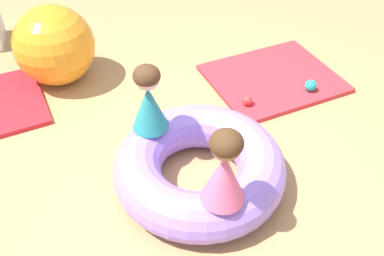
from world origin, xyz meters
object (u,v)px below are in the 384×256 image
at_px(inflatable_cushion, 200,167).
at_px(child_in_teal, 149,99).
at_px(child_in_pink, 225,168).
at_px(play_ball_red, 247,101).
at_px(play_ball_teal, 311,86).
at_px(exercise_ball_large, 54,45).

relative_size(inflatable_cushion, child_in_teal, 2.37).
relative_size(child_in_teal, child_in_pink, 0.97).
bearing_deg(play_ball_red, child_in_pink, -117.98).
distance_m(play_ball_teal, play_ball_red, 0.61).
bearing_deg(exercise_ball_large, inflatable_cushion, -60.23).
bearing_deg(play_ball_red, play_ball_teal, 4.67).
bearing_deg(exercise_ball_large, child_in_pink, -65.14).
relative_size(child_in_teal, play_ball_red, 5.68).
height_order(child_in_teal, exercise_ball_large, child_in_teal).
height_order(play_ball_teal, exercise_ball_large, exercise_ball_large).
xyz_separation_m(play_ball_teal, exercise_ball_large, (-2.11, 0.80, 0.26)).
bearing_deg(child_in_pink, play_ball_teal, 73.05).
xyz_separation_m(inflatable_cushion, child_in_pink, (0.02, -0.41, 0.41)).
xyz_separation_m(play_ball_teal, play_ball_red, (-0.60, -0.05, -0.01)).
bearing_deg(play_ball_red, child_in_teal, -156.40).
bearing_deg(play_ball_teal, play_ball_red, -175.33).
distance_m(inflatable_cushion, play_ball_teal, 1.43).
height_order(child_in_teal, play_ball_red, child_in_teal).
bearing_deg(child_in_teal, inflatable_cushion, -17.13).
distance_m(child_in_teal, child_in_pink, 0.78).
distance_m(child_in_teal, play_ball_teal, 1.62).
distance_m(child_in_teal, exercise_ball_large, 1.40).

